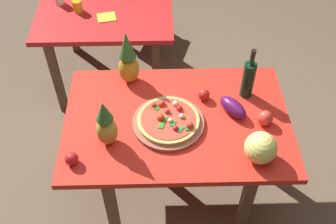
{
  "coord_description": "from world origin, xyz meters",
  "views": [
    {
      "loc": [
        -0.09,
        -1.56,
        2.52
      ],
      "look_at": [
        -0.05,
        0.01,
        0.79
      ],
      "focal_mm": 42.94,
      "sensor_mm": 36.0,
      "label": 1
    }
  ],
  "objects": [
    {
      "name": "tomato_near_board",
      "position": [
        -0.57,
        -0.3,
        0.78
      ],
      "size": [
        0.07,
        0.07,
        0.07
      ],
      "primitive_type": "sphere",
      "color": "red",
      "rests_on": "display_table"
    },
    {
      "name": "napkin_folded",
      "position": [
        -0.5,
        1.04,
        0.75
      ],
      "size": [
        0.16,
        0.14,
        0.01
      ],
      "primitive_type": "cube",
      "rotation": [
        0.0,
        0.0,
        0.2
      ],
      "color": "yellow",
      "rests_on": "background_table"
    },
    {
      "name": "tomato_beside_pepper",
      "position": [
        0.17,
        0.16,
        0.78
      ],
      "size": [
        0.07,
        0.07,
        0.07
      ],
      "primitive_type": "sphere",
      "color": "red",
      "rests_on": "display_table"
    },
    {
      "name": "pineapple_left",
      "position": [
        -0.29,
        0.34,
        0.91
      ],
      "size": [
        0.13,
        0.13,
        0.37
      ],
      "color": "#B58924",
      "rests_on": "display_table"
    },
    {
      "name": "pizza",
      "position": [
        -0.05,
        -0.04,
        0.78
      ],
      "size": [
        0.36,
        0.36,
        0.06
      ],
      "color": "#D8AB57",
      "rests_on": "pizza_board"
    },
    {
      "name": "pineapple_right",
      "position": [
        -0.39,
        -0.16,
        0.88
      ],
      "size": [
        0.12,
        0.12,
        0.31
      ],
      "color": "#B5973A",
      "rests_on": "display_table"
    },
    {
      "name": "melon",
      "position": [
        0.43,
        -0.29,
        0.83
      ],
      "size": [
        0.18,
        0.18,
        0.18
      ],
      "primitive_type": "sphere",
      "color": "#E4D56A",
      "rests_on": "display_table"
    },
    {
      "name": "wine_bottle",
      "position": [
        0.43,
        0.19,
        0.87
      ],
      "size": [
        0.08,
        0.08,
        0.35
      ],
      "color": "black",
      "rests_on": "display_table"
    },
    {
      "name": "display_table",
      "position": [
        0.0,
        0.0,
        0.66
      ],
      "size": [
        1.33,
        0.88,
        0.74
      ],
      "color": "brown",
      "rests_on": "ground_plane"
    },
    {
      "name": "background_table",
      "position": [
        -0.52,
        1.19,
        0.64
      ],
      "size": [
        1.06,
        0.89,
        0.74
      ],
      "color": "brown",
      "rests_on": "ground_plane"
    },
    {
      "name": "eggplant",
      "position": [
        0.33,
        0.04,
        0.79
      ],
      "size": [
        0.19,
        0.21,
        0.09
      ],
      "primitive_type": "ellipsoid",
      "rotation": [
        0.0,
        0.0,
        2.19
      ],
      "color": "#4F104A",
      "rests_on": "display_table"
    },
    {
      "name": "pizza_board",
      "position": [
        -0.05,
        -0.04,
        0.76
      ],
      "size": [
        0.42,
        0.42,
        0.02
      ],
      "primitive_type": "cylinder",
      "color": "#955542",
      "rests_on": "display_table"
    },
    {
      "name": "bell_pepper",
      "position": [
        0.5,
        -0.05,
        0.79
      ],
      "size": [
        0.09,
        0.09,
        0.1
      ],
      "primitive_type": "ellipsoid",
      "color": "red",
      "rests_on": "display_table"
    },
    {
      "name": "ground_plane",
      "position": [
        0.0,
        0.0,
        0.0
      ],
      "size": [
        10.0,
        10.0,
        0.0
      ],
      "primitive_type": "plane",
      "color": "brown"
    },
    {
      "name": "drinking_glass_juice",
      "position": [
        -0.72,
        1.14,
        0.79
      ],
      "size": [
        0.07,
        0.07,
        0.09
      ],
      "primitive_type": "cylinder",
      "color": "gold",
      "rests_on": "background_table"
    }
  ]
}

